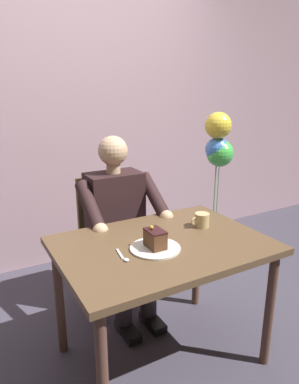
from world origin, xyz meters
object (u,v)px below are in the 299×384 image
object	(u,v)px
dining_table	(162,257)
dessert_spoon	(123,257)
cake_slice	(155,239)
chair	(110,234)
seated_person	(120,225)
balloon_display	(219,156)
coffee_cup	(202,220)

from	to	relation	value
dining_table	dessert_spoon	size ratio (longest dim) A/B	7.53
dining_table	cake_slice	size ratio (longest dim) A/B	9.45
cake_slice	chair	bearing A→B (deg)	-95.55
dessert_spoon	seated_person	bearing A→B (deg)	-112.95
seated_person	balloon_display	xyz separation A→B (m)	(-0.94, -0.15, 0.35)
seated_person	coffee_cup	distance (m)	0.57
seated_person	dessert_spoon	size ratio (longest dim) A/B	8.35
chair	coffee_cup	xyz separation A→B (m)	(-0.31, 0.64, 0.27)
dining_table	cake_slice	bearing A→B (deg)	34.05
balloon_display	dining_table	bearing A→B (deg)	36.42
dining_table	chair	xyz separation A→B (m)	(0.00, -0.71, -0.14)
chair	seated_person	size ratio (longest dim) A/B	0.75
dessert_spoon	balloon_display	size ratio (longest dim) A/B	0.11
balloon_display	cake_slice	bearing A→B (deg)	36.25
seated_person	dessert_spoon	distance (m)	0.65
dining_table	chair	bearing A→B (deg)	-90.00
chair	balloon_display	bearing A→B (deg)	178.64
dining_table	seated_person	world-z (taller)	seated_person
cake_slice	coffee_cup	bearing A→B (deg)	-162.24
dining_table	balloon_display	distance (m)	1.21
dessert_spoon	balloon_display	distance (m)	1.43
chair	seated_person	xyz separation A→B (m)	(0.00, 0.18, 0.13)
coffee_cup	dining_table	bearing A→B (deg)	13.17
balloon_display	dessert_spoon	bearing A→B (deg)	32.20
chair	seated_person	distance (m)	0.22
balloon_display	chair	bearing A→B (deg)	-1.36
dining_table	seated_person	bearing A→B (deg)	-90.00
seated_person	dessert_spoon	xyz separation A→B (m)	(0.25, 0.60, 0.10)
dessert_spoon	dining_table	bearing A→B (deg)	-167.14
seated_person	balloon_display	size ratio (longest dim) A/B	0.91
seated_person	cake_slice	size ratio (longest dim) A/B	10.48
dining_table	coffee_cup	xyz separation A→B (m)	(-0.31, -0.07, 0.13)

